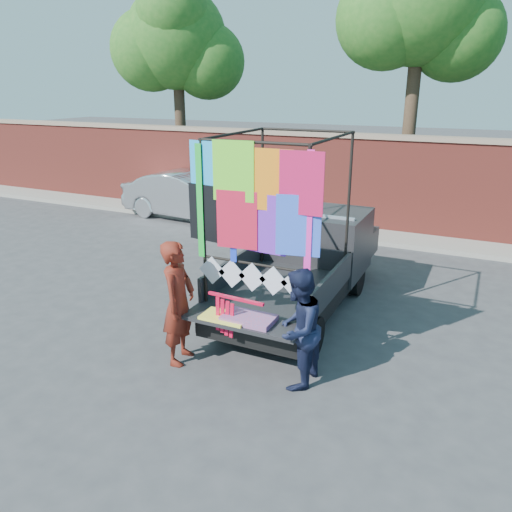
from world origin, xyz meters
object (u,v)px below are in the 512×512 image
at_px(pickup_truck, 311,258).
at_px(sedan, 191,196).
at_px(woman, 179,303).
at_px(man, 298,329).

bearing_deg(pickup_truck, sedan, 141.68).
relative_size(pickup_truck, woman, 2.75).
height_order(pickup_truck, woman, pickup_truck).
height_order(pickup_truck, man, pickup_truck).
distance_m(pickup_truck, man, 2.89).
distance_m(woman, man, 1.75).
bearing_deg(woman, pickup_truck, -27.64).
bearing_deg(sedan, woman, -144.91).
bearing_deg(pickup_truck, woman, -107.91).
xyz_separation_m(pickup_truck, woman, (-0.94, -2.91, 0.11)).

